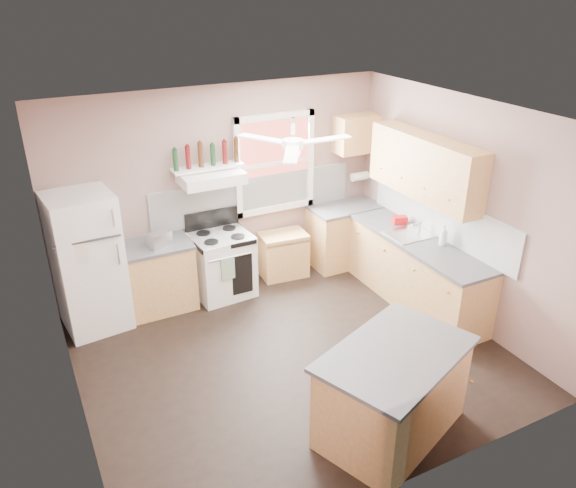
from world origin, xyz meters
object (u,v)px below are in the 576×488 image
toaster (159,239)px  cart (283,255)px  refrigerator (88,263)px  stove (222,265)px  island (392,394)px

toaster → cart: 1.88m
refrigerator → cart: (2.61, 0.09, -0.53)m
stove → cart: stove is taller
stove → cart: size_ratio=1.34×
cart → island: (-0.49, -3.19, 0.11)m
refrigerator → stove: refrigerator is taller
stove → cart: 0.97m
refrigerator → toaster: refrigerator is taller
refrigerator → stove: size_ratio=1.98×
cart → island: 3.23m
toaster → refrigerator: bearing=155.8°
island → cart: bearing=59.7°
island → refrigerator: bearing=102.7°
toaster → stove: bearing=-19.3°
refrigerator → cart: 2.66m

